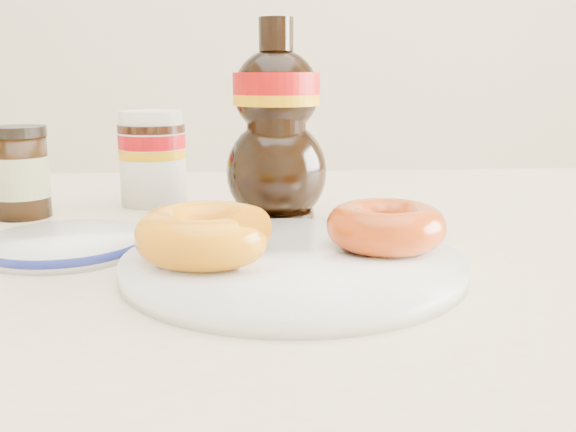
{
  "coord_description": "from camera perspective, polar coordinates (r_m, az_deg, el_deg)",
  "views": [
    {
      "loc": [
        -0.04,
        -0.49,
        0.9
      ],
      "look_at": [
        -0.0,
        0.05,
        0.79
      ],
      "focal_mm": 40.0,
      "sensor_mm": 36.0,
      "label": 1
    }
  ],
  "objects": [
    {
      "name": "blue_rim_saucer",
      "position": [
        0.6,
        -19.19,
        -2.31
      ],
      "size": [
        0.14,
        0.14,
        0.01
      ],
      "color": "white",
      "rests_on": "dining_table"
    },
    {
      "name": "donut_whole",
      "position": [
        0.54,
        8.7,
        -0.9
      ],
      "size": [
        0.1,
        0.1,
        0.04
      ],
      "primitive_type": "torus",
      "rotation": [
        0.0,
        0.0,
        -0.04
      ],
      "color": "#AA370A",
      "rests_on": "plate"
    },
    {
      "name": "dining_table",
      "position": [
        0.64,
        -0.04,
        -9.52
      ],
      "size": [
        1.4,
        0.9,
        0.75
      ],
      "color": "beige",
      "rests_on": "ground"
    },
    {
      "name": "dark_jar",
      "position": [
        0.76,
        -22.72,
        3.53
      ],
      "size": [
        0.06,
        0.06,
        0.1
      ],
      "rotation": [
        0.0,
        0.0,
        -0.06
      ],
      "color": "black",
      "rests_on": "dining_table"
    },
    {
      "name": "donut_bitten",
      "position": [
        0.5,
        -7.26,
        -1.61
      ],
      "size": [
        0.15,
        0.15,
        0.04
      ],
      "primitive_type": "torus",
      "rotation": [
        0.0,
        0.0,
        0.42
      ],
      "color": "orange",
      "rests_on": "plate"
    },
    {
      "name": "nutella_jar",
      "position": [
        0.79,
        -11.95,
        5.38
      ],
      "size": [
        0.08,
        0.08,
        0.11
      ],
      "rotation": [
        0.0,
        0.0,
        -0.37
      ],
      "color": "white",
      "rests_on": "dining_table"
    },
    {
      "name": "syrup_bottle",
      "position": [
        0.69,
        -1.04,
        8.45
      ],
      "size": [
        0.13,
        0.12,
        0.21
      ],
      "primitive_type": null,
      "rotation": [
        0.0,
        0.0,
        0.28
      ],
      "color": "black",
      "rests_on": "dining_table"
    },
    {
      "name": "plate",
      "position": [
        0.51,
        0.41,
        -4.23
      ],
      "size": [
        0.27,
        0.27,
        0.01
      ],
      "color": "white",
      "rests_on": "dining_table"
    }
  ]
}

